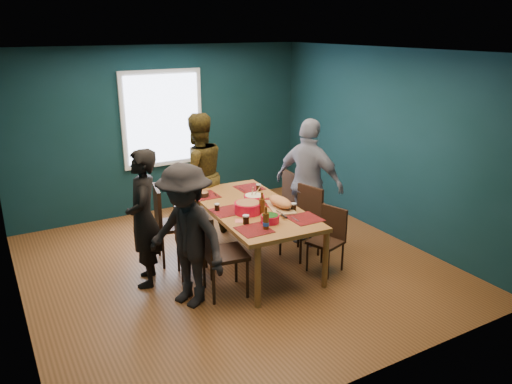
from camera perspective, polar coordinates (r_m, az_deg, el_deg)
room at (r=6.32m, az=-3.86°, el=3.70°), size 5.01×5.01×2.71m
dining_table at (r=6.35m, az=-0.52°, el=-2.32°), size 1.19×2.16×0.80m
chair_left_far at (r=6.57m, az=-10.11°, el=-2.99°), size 0.55×0.55×1.04m
chair_left_mid at (r=6.15m, az=-7.95°, el=-5.12°), size 0.50×0.50×0.92m
chair_left_near at (r=5.69m, az=-4.54°, el=-6.28°), size 0.53×0.53×1.03m
chair_right_far at (r=7.32m, az=3.22°, el=-0.85°), size 0.46×0.46×0.96m
chair_right_mid at (r=6.74m, az=5.58°, el=-2.73°), size 0.52×0.52×0.94m
chair_right_near at (r=6.38m, az=8.39°, el=-4.81°), size 0.47×0.47×0.82m
person_far_left at (r=6.00m, az=-12.73°, el=-2.96°), size 0.58×0.71×1.66m
person_back at (r=7.34m, az=-6.65°, el=1.97°), size 0.88×0.69×1.81m
person_right at (r=6.95m, az=6.08°, el=0.99°), size 0.81×1.14×1.80m
person_near_left at (r=5.48m, az=-7.99°, el=-5.01°), size 0.98×1.20×1.63m
bowl_salad at (r=6.09m, az=-0.94°, el=-1.76°), size 0.33×0.33×0.14m
bowl_dumpling at (r=6.44m, az=-0.23°, el=-0.77°), size 0.26×0.26×0.25m
bowl_herbs at (r=5.81m, az=1.61°, el=-3.03°), size 0.22×0.22×0.10m
cutting_board at (r=6.26m, az=2.80°, el=-1.28°), size 0.42×0.70×0.15m
small_bowl at (r=6.72m, az=-6.05°, el=-0.25°), size 0.15×0.15×0.06m
beer_bottle_a at (r=5.61m, az=1.15°, el=-3.35°), size 0.07×0.07×0.27m
beer_bottle_b at (r=6.04m, az=0.68°, el=-1.61°), size 0.07×0.07×0.28m
cola_glass_a at (r=5.77m, az=-1.15°, el=-3.12°), size 0.08×0.08×0.11m
cola_glass_b at (r=6.19m, az=4.32°, el=-1.68°), size 0.07×0.07×0.10m
cola_glass_c at (r=6.93m, az=0.28°, el=0.58°), size 0.07×0.07×0.09m
cola_glass_d at (r=6.20m, az=-4.48°, el=-1.70°), size 0.06×0.06×0.09m
napkin_a at (r=6.58m, az=2.13°, el=-0.85°), size 0.18×0.18×0.00m
napkin_b at (r=5.87m, az=-1.80°, el=-3.31°), size 0.17×0.17×0.00m
napkin_c at (r=5.94m, az=6.01°, el=-3.16°), size 0.16×0.16×0.00m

